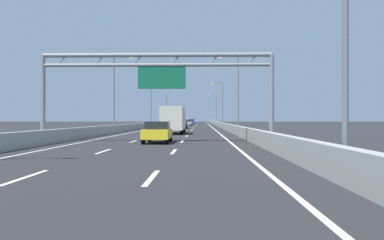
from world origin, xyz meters
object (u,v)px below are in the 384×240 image
object	(u,v)px
streetlamp_right_near	(338,0)
streetlamp_left_far	(152,102)
orange_car	(180,122)
black_car	(182,124)
box_truck	(174,119)
blue_car	(191,122)
white_car	(192,121)
streetlamp_left_distant	(167,107)
silver_car	(188,123)
yellow_car	(158,132)
streetlamp_right_distant	(215,107)
green_car	(175,122)
streetlamp_left_mid	(116,89)
streetlamp_right_mid	(236,89)
sign_gantry	(157,74)
streetlamp_right_far	(221,101)

from	to	relation	value
streetlamp_right_near	streetlamp_left_far	world-z (taller)	same
orange_car	black_car	xyz separation A→B (m)	(3.59, -57.78, 0.04)
streetlamp_right_near	box_truck	distance (m)	32.80
blue_car	white_car	xyz separation A→B (m)	(-0.17, 8.08, 0.03)
streetlamp_left_distant	silver_car	xyz separation A→B (m)	(7.32, -25.43, -4.68)
streetlamp_left_far	streetlamp_left_distant	distance (m)	36.81
yellow_car	box_truck	bearing A→B (deg)	90.25
streetlamp_right_distant	green_car	world-z (taller)	streetlamp_right_distant
streetlamp_right_distant	black_car	bearing A→B (deg)	-97.83
streetlamp_left_mid	yellow_car	world-z (taller)	streetlamp_left_mid
green_car	streetlamp_right_near	bearing A→B (deg)	-83.04
streetlamp_right_mid	box_truck	bearing A→B (deg)	-145.43
streetlamp_left_far	yellow_car	size ratio (longest dim) A/B	2.28
streetlamp_right_near	streetlamp_left_mid	bearing A→B (deg)	112.08
yellow_car	box_truck	xyz separation A→B (m)	(-0.07, 16.75, 0.88)
streetlamp_right_mid	streetlamp_left_distant	distance (m)	75.13
streetlamp_right_mid	white_car	size ratio (longest dim) A/B	2.06
streetlamp_right_distant	sign_gantry	bearing A→B (deg)	-94.48
streetlamp_right_mid	box_truck	world-z (taller)	streetlamp_right_mid
sign_gantry	streetlamp_right_mid	distance (m)	22.38
sign_gantry	blue_car	world-z (taller)	sign_gantry
sign_gantry	green_car	xyz separation A→B (m)	(-3.58, 74.45, -4.13)
silver_car	streetlamp_right_far	bearing A→B (deg)	-56.26
streetlamp_right_far	green_car	xyz separation A→B (m)	(-11.00, 16.52, -4.68)
streetlamp_right_near	streetlamp_left_far	xyz separation A→B (m)	(-14.93, 73.63, 0.00)
streetlamp_left_mid	box_truck	xyz separation A→B (m)	(7.57, -5.08, -3.76)
streetlamp_right_near	box_truck	xyz separation A→B (m)	(-7.37, 31.74, -3.76)
sign_gantry	streetlamp_left_distant	bearing A→B (deg)	94.54
streetlamp_right_far	yellow_car	bearing A→B (deg)	-97.09
streetlamp_right_near	streetlamp_right_mid	size ratio (longest dim) A/B	1.00
sign_gantry	streetlamp_right_distant	xyz separation A→B (m)	(7.42, 94.74, 0.54)
white_car	green_car	xyz separation A→B (m)	(-3.51, -26.40, -0.06)
streetlamp_left_distant	blue_car	distance (m)	9.14
streetlamp_left_far	yellow_car	xyz separation A→B (m)	(7.64, -58.65, -4.64)
streetlamp_left_far	white_car	world-z (taller)	streetlamp_left_far
streetlamp_left_mid	green_car	size ratio (longest dim) A/B	2.06
streetlamp_left_far	yellow_car	bearing A→B (deg)	-82.58
streetlamp_right_distant	black_car	distance (m)	55.93
streetlamp_right_far	streetlamp_right_distant	world-z (taller)	same
streetlamp_left_distant	blue_car	size ratio (longest dim) A/B	2.14
white_car	box_truck	world-z (taller)	box_truck
sign_gantry	green_car	bearing A→B (deg)	92.76
streetlamp_right_distant	white_car	world-z (taller)	streetlamp_right_distant
blue_car	white_car	size ratio (longest dim) A/B	0.97
white_car	streetlamp_left_distant	bearing A→B (deg)	-140.61
orange_car	white_car	xyz separation A→B (m)	(3.70, 3.55, 0.02)
black_car	green_car	bearing A→B (deg)	95.56
streetlamp_right_far	streetlamp_left_far	bearing A→B (deg)	180.00
yellow_car	silver_car	bearing A→B (deg)	90.26
silver_car	blue_car	bearing A→B (deg)	89.28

